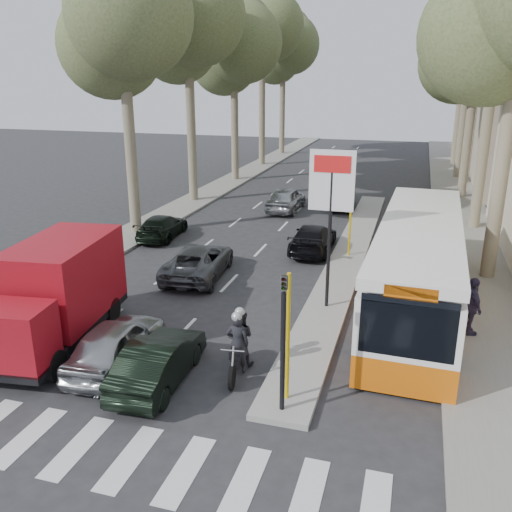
{
  "coord_description": "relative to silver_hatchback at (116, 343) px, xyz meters",
  "views": [
    {
      "loc": [
        5.88,
        -12.53,
        7.83
      ],
      "look_at": [
        0.52,
        5.46,
        1.6
      ],
      "focal_mm": 38.0,
      "sensor_mm": 36.0,
      "label": 1
    }
  ],
  "objects": [
    {
      "name": "ground",
      "position": [
        1.82,
        0.5,
        -0.69
      ],
      "size": [
        120.0,
        120.0,
        0.0
      ],
      "primitive_type": "plane",
      "color": "#28282B",
      "rests_on": "ground"
    },
    {
      "name": "sidewalk_right",
      "position": [
        10.42,
        25.5,
        -0.63
      ],
      "size": [
        3.2,
        70.0,
        0.12
      ],
      "primitive_type": "cube",
      "color": "gray",
      "rests_on": "ground"
    },
    {
      "name": "median_left",
      "position": [
        -6.18,
        28.5,
        -0.63
      ],
      "size": [
        2.4,
        64.0,
        0.12
      ],
      "primitive_type": "cube",
      "color": "gray",
      "rests_on": "ground"
    },
    {
      "name": "traffic_island",
      "position": [
        5.07,
        11.5,
        -0.61
      ],
      "size": [
        1.5,
        26.0,
        0.16
      ],
      "primitive_type": "cube",
      "color": "gray",
      "rests_on": "ground"
    },
    {
      "name": "billboard",
      "position": [
        5.07,
        5.5,
        3.01
      ],
      "size": [
        1.5,
        12.1,
        5.6
      ],
      "color": "yellow",
      "rests_on": "ground"
    },
    {
      "name": "traffic_light_island",
      "position": [
        5.07,
        -1.0,
        1.8
      ],
      "size": [
        0.16,
        0.41,
        3.6
      ],
      "color": "black",
      "rests_on": "ground"
    },
    {
      "name": "tree_l_a",
      "position": [
        -6.05,
        12.61,
        9.69
      ],
      "size": [
        7.4,
        7.2,
        14.1
      ],
      "color": "#6B604C",
      "rests_on": "ground"
    },
    {
      "name": "tree_l_b",
      "position": [
        -6.15,
        20.61,
        10.38
      ],
      "size": [
        7.4,
        7.2,
        14.88
      ],
      "color": "#6B604C",
      "rests_on": "ground"
    },
    {
      "name": "tree_l_c",
      "position": [
        -5.95,
        28.61,
        9.35
      ],
      "size": [
        7.4,
        7.2,
        13.71
      ],
      "color": "#6B604C",
      "rests_on": "ground"
    },
    {
      "name": "tree_l_d",
      "position": [
        -6.05,
        36.61,
        11.07
      ],
      "size": [
        7.4,
        7.2,
        15.66
      ],
      "color": "#6B604C",
      "rests_on": "ground"
    },
    {
      "name": "tree_l_e",
      "position": [
        -6.15,
        44.61,
        10.04
      ],
      "size": [
        7.4,
        7.2,
        14.49
      ],
      "color": "#6B604C",
      "rests_on": "ground"
    },
    {
      "name": "tree_r_c",
      "position": [
        10.85,
        26.61,
        9.0
      ],
      "size": [
        7.4,
        7.2,
        13.32
      ],
      "color": "#6B604C",
      "rests_on": "ground"
    },
    {
      "name": "tree_r_d",
      "position": [
        10.95,
        34.61,
        10.38
      ],
      "size": [
        7.4,
        7.2,
        14.88
      ],
      "color": "#6B604C",
      "rests_on": "ground"
    },
    {
      "name": "tree_r_e",
      "position": [
        11.05,
        42.61,
        9.69
      ],
      "size": [
        7.4,
        7.2,
        14.1
      ],
      "color": "#6B604C",
      "rests_on": "ground"
    },
    {
      "name": "silver_hatchback",
      "position": [
        0.0,
        0.0,
        0.0
      ],
      "size": [
        1.89,
        4.15,
        1.38
      ],
      "primitive_type": "imported",
      "rotation": [
        0.0,
        0.0,
        3.21
      ],
      "color": "#ABAFB3",
      "rests_on": "ground"
    },
    {
      "name": "dark_hatchback",
      "position": [
        1.56,
        -0.5,
        -0.05
      ],
      "size": [
        1.54,
        3.94,
        1.28
      ],
      "primitive_type": "imported",
      "rotation": [
        0.0,
        0.0,
        3.19
      ],
      "color": "black",
      "rests_on": "ground"
    },
    {
      "name": "queue_car_a",
      "position": [
        -0.55,
        7.4,
        -0.04
      ],
      "size": [
        2.62,
        4.87,
        1.3
      ],
      "primitive_type": "imported",
      "rotation": [
        0.0,
        0.0,
        3.25
      ],
      "color": "#4A4D52",
      "rests_on": "ground"
    },
    {
      "name": "queue_car_b",
      "position": [
        3.32,
        12.04,
        -0.06
      ],
      "size": [
        1.83,
        4.4,
        1.27
      ],
      "primitive_type": "imported",
      "rotation": [
        0.0,
        0.0,
        3.15
      ],
      "color": "black",
      "rests_on": "ground"
    },
    {
      "name": "queue_car_c",
      "position": [
        0.2,
        19.6,
        0.04
      ],
      "size": [
        1.83,
        4.35,
        1.47
      ],
      "primitive_type": "imported",
      "rotation": [
        0.0,
        0.0,
        3.12
      ],
      "color": "#A8ACB1",
      "rests_on": "ground"
    },
    {
      "name": "queue_car_d",
      "position": [
        3.41,
        21.26,
        -0.05
      ],
      "size": [
        1.52,
        3.94,
        1.28
      ],
      "primitive_type": "imported",
      "rotation": [
        0.0,
        0.0,
        3.18
      ],
      "color": "#505458",
      "rests_on": "ground"
    },
    {
      "name": "queue_car_e",
      "position": [
        -4.47,
        12.09,
        -0.1
      ],
      "size": [
        1.98,
        4.18,
        1.18
      ],
      "primitive_type": "imported",
      "rotation": [
        0.0,
        0.0,
        3.23
      ],
      "color": "black",
      "rests_on": "ground"
    },
    {
      "name": "red_truck",
      "position": [
        -2.4,
        0.76,
        0.96
      ],
      "size": [
        2.9,
        6.06,
        3.11
      ],
      "rotation": [
        0.0,
        0.0,
        0.13
      ],
      "color": "black",
      "rests_on": "ground"
    },
    {
      "name": "city_bus",
      "position": [
        8.02,
        6.49,
        0.99
      ],
      "size": [
        3.02,
        12.18,
        3.19
      ],
      "rotation": [
        0.0,
        0.0,
        -0.03
      ],
      "color": "#D75E0B",
      "rests_on": "ground"
    },
    {
      "name": "motorcycle",
      "position": [
        3.4,
        0.74,
        0.16
      ],
      "size": [
        0.88,
        2.19,
        1.87
      ],
      "rotation": [
        0.0,
        0.0,
        0.14
      ],
      "color": "black",
      "rests_on": "ground"
    },
    {
      "name": "pedestrian_near",
      "position": [
        9.71,
        4.68,
        0.37
      ],
      "size": [
        0.91,
        1.22,
        1.87
      ],
      "primitive_type": "imported",
      "rotation": [
        0.0,
        0.0,
        1.96
      ],
      "color": "#3E324C",
      "rests_on": "sidewalk_right"
    },
    {
      "name": "pedestrian_far",
      "position": [
        9.02,
        8.16,
        0.39
      ],
      "size": [
        1.29,
        0.67,
        1.92
      ],
      "primitive_type": "imported",
      "rotation": [
        0.0,
        0.0,
        3.24
      ],
      "color": "#6D5A52",
      "rests_on": "sidewalk_right"
    }
  ]
}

